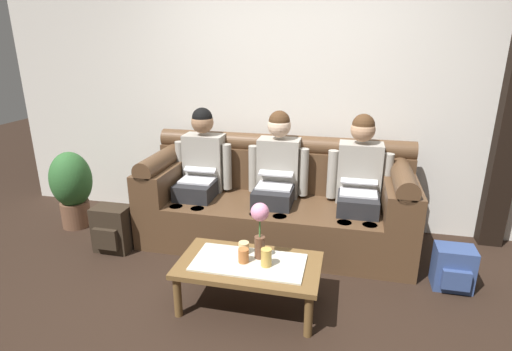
# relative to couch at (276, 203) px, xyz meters

# --- Properties ---
(ground_plane) EXTENTS (14.00, 14.00, 0.00)m
(ground_plane) POSITION_rel_couch_xyz_m (0.00, -1.17, -0.37)
(ground_plane) COLOR black
(back_wall_patterned) EXTENTS (6.00, 0.12, 2.90)m
(back_wall_patterned) POSITION_rel_couch_xyz_m (0.00, 0.53, 1.08)
(back_wall_patterned) COLOR silver
(back_wall_patterned) RESTS_ON ground_plane
(couch) EXTENTS (2.42, 0.88, 0.96)m
(couch) POSITION_rel_couch_xyz_m (0.00, 0.00, 0.00)
(couch) COLOR #513823
(couch) RESTS_ON ground_plane
(person_left) EXTENTS (0.56, 0.67, 1.22)m
(person_left) POSITION_rel_couch_xyz_m (-0.73, -0.00, 0.29)
(person_left) COLOR #232326
(person_left) RESTS_ON ground_plane
(person_middle) EXTENTS (0.56, 0.67, 1.22)m
(person_middle) POSITION_rel_couch_xyz_m (0.00, -0.00, 0.29)
(person_middle) COLOR #232326
(person_middle) RESTS_ON ground_plane
(person_right) EXTENTS (0.56, 0.67, 1.22)m
(person_right) POSITION_rel_couch_xyz_m (0.73, -0.00, 0.29)
(person_right) COLOR #232326
(person_right) RESTS_ON ground_plane
(coffee_table) EXTENTS (0.99, 0.56, 0.35)m
(coffee_table) POSITION_rel_couch_xyz_m (0.00, -1.04, -0.07)
(coffee_table) COLOR brown
(coffee_table) RESTS_ON ground_plane
(flower_vase) EXTENTS (0.13, 0.13, 0.41)m
(flower_vase) POSITION_rel_couch_xyz_m (0.06, -0.97, 0.25)
(flower_vase) COLOR brown
(flower_vase) RESTS_ON coffee_table
(cup_near_left) EXTENTS (0.07, 0.07, 0.10)m
(cup_near_left) POSITION_rel_couch_xyz_m (-0.04, -1.06, 0.03)
(cup_near_left) COLOR #B26633
(cup_near_left) RESTS_ON coffee_table
(cup_near_right) EXTENTS (0.07, 0.07, 0.13)m
(cup_near_right) POSITION_rel_couch_xyz_m (0.13, -1.07, 0.05)
(cup_near_right) COLOR gold
(cup_near_right) RESTS_ON coffee_table
(cup_far_center) EXTENTS (0.08, 0.08, 0.08)m
(cup_far_center) POSITION_rel_couch_xyz_m (-0.07, -0.94, 0.03)
(cup_far_center) COLOR #DBB77A
(cup_far_center) RESTS_ON coffee_table
(backpack_left) EXTENTS (0.32, 0.26, 0.41)m
(backpack_left) POSITION_rel_couch_xyz_m (-1.39, -0.54, -0.16)
(backpack_left) COLOR #2D2319
(backpack_left) RESTS_ON ground_plane
(backpack_right) EXTENTS (0.28, 0.25, 0.34)m
(backpack_right) POSITION_rel_couch_xyz_m (1.46, -0.48, -0.20)
(backpack_right) COLOR #33477A
(backpack_right) RESTS_ON ground_plane
(potted_plant) EXTENTS (0.40, 0.40, 0.78)m
(potted_plant) POSITION_rel_couch_xyz_m (-2.04, -0.16, 0.06)
(potted_plant) COLOR brown
(potted_plant) RESTS_ON ground_plane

